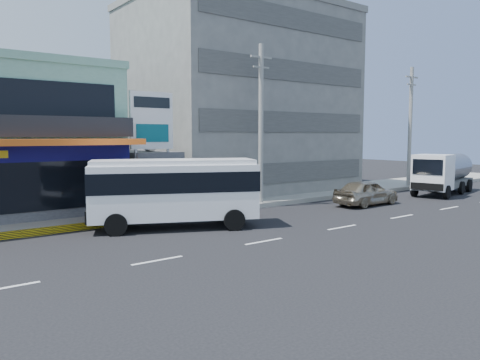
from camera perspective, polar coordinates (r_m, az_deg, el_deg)
name	(u,v)px	position (r m, az deg, el deg)	size (l,w,h in m)	color
ground	(264,241)	(19.96, 2.94, -7.49)	(120.00, 120.00, 0.00)	black
sidewalk	(228,202)	(30.33, -1.48, -2.73)	(70.00, 5.00, 0.30)	gray
concrete_building	(238,103)	(37.50, -0.23, 9.33)	(16.00, 12.00, 14.00)	gray
gap_structure	(139,179)	(29.75, -12.17, 0.09)	(3.00, 6.00, 3.50)	#404044
satellite_dish	(146,150)	(28.74, -11.39, 3.57)	(1.50, 1.50, 0.15)	slate
billboard	(152,127)	(26.90, -10.71, 6.34)	(2.60, 0.18, 6.90)	gray
utility_pole_near	(261,124)	(28.98, 2.57, 6.80)	(1.60, 0.30, 10.00)	#999993
utility_pole_far	(410,127)	(41.12, 20.03, 6.08)	(1.60, 0.30, 10.00)	#999993
minibus	(174,187)	(22.68, -8.05, -0.90)	(8.26, 5.59, 3.32)	white
sedan	(366,192)	(31.05, 15.13, -1.47)	(1.95, 4.84, 1.65)	tan
tanker_truck	(443,172)	(38.76, 23.53, 0.85)	(8.16, 3.93, 3.09)	white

